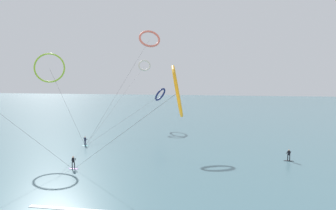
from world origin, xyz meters
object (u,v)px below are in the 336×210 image
surfer_charcoal (289,156)px  kite_ivory (144,66)px  surfer_teal (85,142)px  kite_lime (50,68)px  kite_amber (177,91)px  surfer_violet (73,163)px  kite_navy (160,95)px  kite_coral (149,39)px

surfer_charcoal → kite_ivory: size_ratio=0.06×
surfer_teal → kite_lime: (-4.99, -2.20, 12.95)m
surfer_charcoal → kite_amber: bearing=88.6°
surfer_violet → kite_ivory: bearing=58.1°
surfer_teal → kite_navy: size_ratio=0.07×
kite_lime → surfer_violet: bearing=-66.8°
surfer_charcoal → kite_navy: kite_navy is taller
kite_navy → kite_ivory: (-5.47, 4.97, 7.42)m
kite_navy → kite_ivory: bearing=-116.1°
surfer_teal → kite_ivory: bearing=111.1°
kite_lime → kite_ivory: size_ratio=0.58×
surfer_violet → kite_lime: size_ratio=0.10×
kite_coral → kite_amber: 36.31m
surfer_violet → kite_amber: bearing=-61.9°
kite_lime → kite_ivory: 30.18m
surfer_violet → kite_coral: (3.60, 25.14, 19.63)m
kite_amber → kite_ivory: kite_ivory is taller
kite_lime → surfer_charcoal: bearing=-22.3°
surfer_violet → kite_coral: kite_coral is taller
surfer_violet → surfer_teal: (-4.77, 12.06, 0.00)m
surfer_violet → kite_ivory: kite_ivory is taller
kite_lime → kite_amber: size_ratio=1.02×
kite_coral → kite_ivory: size_ratio=0.80×
kite_navy → surfer_teal: bearing=-5.4°
surfer_charcoal → kite_ivory: (-30.11, 29.54, 14.80)m
kite_lime → kite_amber: 30.70m
surfer_violet → kite_navy: bearing=49.2°
surfer_violet → surfer_charcoal: bearing=-16.2°
surfer_charcoal → kite_navy: 35.57m
surfer_teal → kite_ivory: kite_ivory is taller
surfer_violet → kite_lime: kite_lime is taller
surfer_teal → kite_navy: bearing=96.3°
surfer_violet → kite_amber: 19.67m
kite_navy → kite_ivory: size_ratio=0.85×
kite_coral → kite_lime: kite_coral is taller
kite_ivory → kite_navy: bearing=-58.6°
kite_amber → surfer_teal: bearing=35.8°
surfer_teal → kite_coral: (8.37, 13.08, 19.63)m
surfer_charcoal → kite_lime: bearing=35.8°
surfer_violet → surfer_teal: 12.97m
kite_navy → kite_coral: bearing=14.4°
surfer_charcoal → kite_ivory: 44.70m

